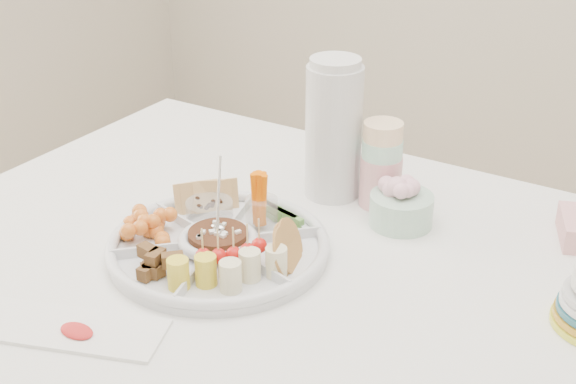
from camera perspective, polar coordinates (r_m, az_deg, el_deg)
The scene contains 12 objects.
party_tray at distance 1.39m, azimuth -4.98°, elevation -3.66°, with size 0.38×0.38×0.04m, color white.
bean_dip at distance 1.39m, azimuth -5.00°, elevation -3.39°, with size 0.10×0.10×0.04m, color #381D16.
tortillas at distance 1.34m, azimuth 0.15°, elevation -3.70°, with size 0.11×0.11×0.06m, color gold, non-canonical shape.
carrot_cucumber at distance 1.45m, azimuth -1.02°, elevation -0.48°, with size 0.12×0.12×0.11m, color #FF6900, non-canonical shape.
pita_raisins at distance 1.50m, azimuth -5.75°, elevation -0.49°, with size 0.12×0.12×0.07m, color tan, non-canonical shape.
cherries at distance 1.44m, azimuth -9.84°, elevation -2.39°, with size 0.12×0.12×0.05m, color orange, non-canonical shape.
granola_chunks at distance 1.32m, azimuth -9.43°, elevation -5.06°, with size 0.09×0.09×0.04m, color #512E17, non-canonical shape.
banana_tomato at distance 1.26m, azimuth -4.17°, elevation -5.14°, with size 0.12×0.12×0.09m, color #DDC471, non-canonical shape.
cup_stack at distance 1.53m, azimuth 6.71°, elevation 2.85°, with size 0.08×0.08×0.22m, color white.
thermos at distance 1.55m, azimuth 3.27°, elevation 4.62°, with size 0.11×0.11×0.29m, color silver.
flower_bowl at distance 1.49m, azimuth 8.09°, elevation -0.76°, with size 0.12×0.12×0.09m, color #A6DCB8.
placemat at distance 1.26m, azimuth -15.73°, elevation -9.28°, with size 0.31×0.10×0.01m, color white.
Camera 1 is at (0.56, -1.01, 1.48)m, focal length 50.00 mm.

